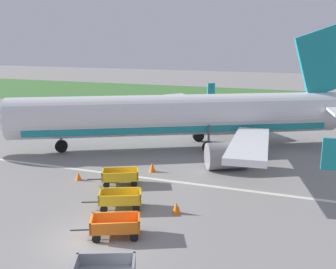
{
  "coord_description": "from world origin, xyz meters",
  "views": [
    {
      "loc": [
        9.75,
        -15.9,
        9.88
      ],
      "look_at": [
        -0.41,
        11.93,
        2.8
      ],
      "focal_mm": 42.62,
      "sensor_mm": 36.0,
      "label": 1
    }
  ],
  "objects_px": {
    "baggage_cart_fourth_in_row": "(120,199)",
    "baggage_cart_far_end": "(120,176)",
    "traffic_cone_by_carts": "(176,208)",
    "baggage_cart_third_in_row": "(115,226)",
    "traffic_cone_near_plane": "(78,176)",
    "traffic_cone_mid_apron": "(152,167)",
    "airplane": "(188,116)"
  },
  "relations": [
    {
      "from": "airplane",
      "to": "traffic_cone_near_plane",
      "type": "bearing_deg",
      "value": -113.05
    },
    {
      "from": "baggage_cart_third_in_row",
      "to": "airplane",
      "type": "bearing_deg",
      "value": 95.36
    },
    {
      "from": "airplane",
      "to": "baggage_cart_far_end",
      "type": "distance_m",
      "value": 11.34
    },
    {
      "from": "airplane",
      "to": "traffic_cone_mid_apron",
      "type": "xyz_separation_m",
      "value": [
        -0.47,
        -7.62,
        -2.7
      ]
    },
    {
      "from": "baggage_cart_fourth_in_row",
      "to": "traffic_cone_near_plane",
      "type": "relative_size",
      "value": 5.82
    },
    {
      "from": "traffic_cone_near_plane",
      "to": "baggage_cart_third_in_row",
      "type": "bearing_deg",
      "value": -46.03
    },
    {
      "from": "baggage_cart_third_in_row",
      "to": "traffic_cone_near_plane",
      "type": "height_order",
      "value": "baggage_cart_third_in_row"
    },
    {
      "from": "airplane",
      "to": "traffic_cone_by_carts",
      "type": "height_order",
      "value": "airplane"
    },
    {
      "from": "baggage_cart_fourth_in_row",
      "to": "traffic_cone_by_carts",
      "type": "bearing_deg",
      "value": 8.19
    },
    {
      "from": "baggage_cart_far_end",
      "to": "traffic_cone_by_carts",
      "type": "relative_size",
      "value": 5.17
    },
    {
      "from": "baggage_cart_fourth_in_row",
      "to": "traffic_cone_mid_apron",
      "type": "bearing_deg",
      "value": 96.34
    },
    {
      "from": "traffic_cone_by_carts",
      "to": "baggage_cart_third_in_row",
      "type": "bearing_deg",
      "value": -118.35
    },
    {
      "from": "baggage_cart_third_in_row",
      "to": "traffic_cone_mid_apron",
      "type": "height_order",
      "value": "baggage_cart_third_in_row"
    },
    {
      "from": "baggage_cart_far_end",
      "to": "baggage_cart_third_in_row",
      "type": "bearing_deg",
      "value": -65.13
    },
    {
      "from": "baggage_cart_fourth_in_row",
      "to": "traffic_cone_near_plane",
      "type": "distance_m",
      "value": 6.1
    },
    {
      "from": "traffic_cone_near_plane",
      "to": "traffic_cone_by_carts",
      "type": "distance_m",
      "value": 8.94
    },
    {
      "from": "airplane",
      "to": "baggage_cart_fourth_in_row",
      "type": "distance_m",
      "value": 14.78
    },
    {
      "from": "airplane",
      "to": "traffic_cone_near_plane",
      "type": "distance_m",
      "value": 12.45
    },
    {
      "from": "baggage_cart_third_in_row",
      "to": "baggage_cart_fourth_in_row",
      "type": "relative_size",
      "value": 1.0
    },
    {
      "from": "baggage_cart_third_in_row",
      "to": "traffic_cone_by_carts",
      "type": "distance_m",
      "value": 4.27
    },
    {
      "from": "traffic_cone_mid_apron",
      "to": "traffic_cone_by_carts",
      "type": "relative_size",
      "value": 1.04
    },
    {
      "from": "baggage_cart_third_in_row",
      "to": "baggage_cart_fourth_in_row",
      "type": "bearing_deg",
      "value": 112.78
    },
    {
      "from": "baggage_cart_fourth_in_row",
      "to": "baggage_cart_third_in_row",
      "type": "bearing_deg",
      "value": -67.22
    },
    {
      "from": "baggage_cart_third_in_row",
      "to": "baggage_cart_far_end",
      "type": "bearing_deg",
      "value": 114.87
    },
    {
      "from": "airplane",
      "to": "traffic_cone_near_plane",
      "type": "relative_size",
      "value": 57.19
    },
    {
      "from": "traffic_cone_near_plane",
      "to": "baggage_cart_far_end",
      "type": "bearing_deg",
      "value": 3.67
    },
    {
      "from": "baggage_cart_far_end",
      "to": "traffic_cone_near_plane",
      "type": "xyz_separation_m",
      "value": [
        -3.24,
        -0.21,
        -0.3
      ]
    },
    {
      "from": "baggage_cart_third_in_row",
      "to": "baggage_cart_fourth_in_row",
      "type": "distance_m",
      "value": 3.54
    },
    {
      "from": "airplane",
      "to": "traffic_cone_near_plane",
      "type": "height_order",
      "value": "airplane"
    },
    {
      "from": "baggage_cart_third_in_row",
      "to": "traffic_cone_mid_apron",
      "type": "relative_size",
      "value": 5.0
    },
    {
      "from": "baggage_cart_fourth_in_row",
      "to": "baggage_cart_far_end",
      "type": "relative_size",
      "value": 1.01
    },
    {
      "from": "baggage_cart_third_in_row",
      "to": "baggage_cart_fourth_in_row",
      "type": "height_order",
      "value": "same"
    }
  ]
}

